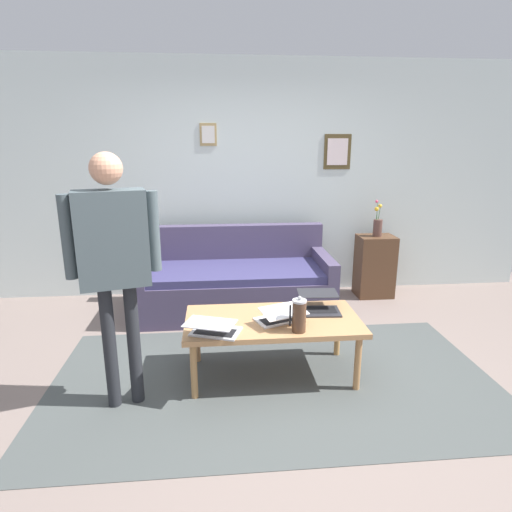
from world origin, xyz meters
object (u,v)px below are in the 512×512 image
Objects in this scene: laptop_center at (214,329)px; side_shelf at (375,266)px; couch at (236,283)px; coffee_table at (273,324)px; french_press at (299,315)px; person_standing at (113,251)px; laptop_right at (319,305)px; flower_vase at (378,225)px; laptop_left at (280,316)px.

side_shelf reaches higher than laptop_center.
couch is 1.50× the size of coffee_table.
couch is at bearing -76.85° from french_press.
person_standing is (1.24, 0.04, 0.52)m from french_press.
french_press is at bearing 57.77° from laptop_right.
french_press is 0.37× the size of side_shelf.
flower_vase is at bearing -134.60° from laptop_center.
person_standing reaches higher than laptop_right.
coffee_table is at bearing -50.98° from laptop_left.
laptop_right is at bearing 55.86° from flower_vase.
flower_vase is (-1.28, -1.91, 0.25)m from french_press.
laptop_right is (-0.61, 1.25, 0.22)m from couch.
laptop_right is 0.85× the size of flower_vase.
side_shelf is 3.28m from person_standing.
french_press is 0.15× the size of person_standing.
side_shelf is 1.73× the size of flower_vase.
french_press is at bearing 56.18° from side_shelf.
person_standing is at bearing 11.16° from laptop_left.
flower_vase reaches higher than laptop_left.
flower_vase is at bearing -170.15° from couch.
couch is 1.66m from laptop_center.
couch is 4.68× the size of laptop_center.
laptop_center is at bearing 23.89° from laptop_right.
couch is at bearing -79.39° from laptop_left.
person_standing is (1.47, 0.42, 0.59)m from laptop_right.
laptop_left is at bearing 29.50° from laptop_right.
laptop_left is 1.54× the size of french_press.
laptop_left reaches higher than coffee_table.
laptop_left is at bearing -168.84° from person_standing.
laptop_right is at bearing -160.96° from coffee_table.
laptop_left is 0.53m from laptop_center.
french_press reaches higher than laptop_center.
laptop_left is 0.57× the size of side_shelf.
french_press reaches higher than side_shelf.
laptop_right is at bearing -122.23° from french_press.
coffee_table is 0.77× the size of person_standing.
flower_vase is at bearing -124.14° from laptop_right.
person_standing is at bearing 14.62° from coffee_table.
person_standing is (0.63, 0.04, 0.59)m from laptop_center.
laptop_right is 1.87m from side_shelf.
laptop_left is 1.15× the size of laptop_right.
side_shelf is at bearing -123.82° from french_press.
laptop_right is at bearing -164.19° from person_standing.
person_standing reaches higher than french_press.
laptop_center is at bearing 19.72° from laptop_left.
laptop_center is 0.25× the size of person_standing.
side_shelf is (-1.66, -0.29, 0.06)m from couch.
laptop_right is at bearing 116.16° from couch.
side_shelf is at bearing -170.22° from couch.
french_press is (-0.61, -0.00, 0.08)m from laptop_center.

